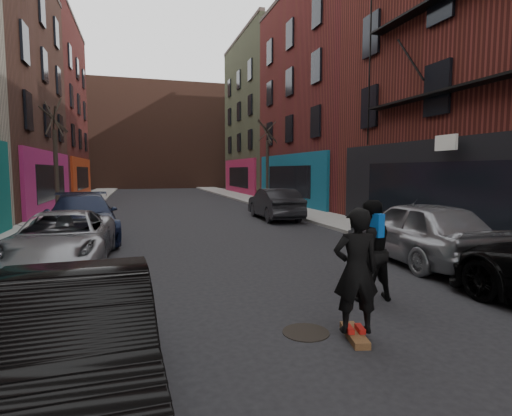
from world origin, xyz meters
TOP-DOWN VIEW (x-y plane):
  - sidewalk_left at (-6.25, 30.00)m, footprint 2.50×84.00m
  - sidewalk_right at (6.25, 30.00)m, footprint 2.50×84.00m
  - buildings_right at (13.50, 16.00)m, footprint 12.00×56.00m
  - building_far at (0.00, 56.00)m, footprint 40.00×10.00m
  - tree_left_far at (-6.20, 18.00)m, footprint 2.00×2.00m
  - tree_right_far at (6.20, 24.00)m, footprint 2.00×2.00m
  - parked_left_mid at (-3.20, 1.37)m, footprint 1.72×4.33m
  - parked_left_far at (-4.42, 8.19)m, footprint 2.38×5.02m
  - parked_left_end at (-4.43, 12.09)m, footprint 2.90×5.75m
  - parked_right_far at (4.49, 6.07)m, footprint 2.18×4.95m
  - parked_right_end at (3.90, 15.82)m, footprint 1.75×4.68m
  - skateboard at (0.38, 2.23)m, footprint 0.40×0.83m
  - skateboarder at (0.38, 2.23)m, footprint 0.74×0.57m
  - pedestrian at (1.50, 3.66)m, footprint 0.98×0.79m
  - manhole at (-0.21, 2.62)m, footprint 0.87×0.87m

SIDE VIEW (x-z plane):
  - manhole at x=-0.21m, z-range 0.00..0.01m
  - skateboard at x=0.38m, z-range 0.00..0.10m
  - sidewalk_left at x=-6.25m, z-range 0.00..0.13m
  - sidewalk_right at x=6.25m, z-range 0.00..0.13m
  - parked_left_far at x=-4.42m, z-range 0.00..1.38m
  - parked_left_mid at x=-3.20m, z-range 0.00..1.40m
  - parked_right_end at x=3.90m, z-range 0.00..1.53m
  - parked_left_end at x=-4.43m, z-range 0.00..1.60m
  - parked_right_far at x=4.49m, z-range 0.00..1.66m
  - pedestrian at x=1.50m, z-range 0.01..1.88m
  - skateboarder at x=0.38m, z-range 0.10..1.90m
  - tree_left_far at x=-6.20m, z-range 0.13..6.63m
  - tree_right_far at x=6.20m, z-range 0.13..6.93m
  - building_far at x=0.00m, z-range 0.00..14.00m
  - buildings_right at x=13.50m, z-range 0.00..16.00m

